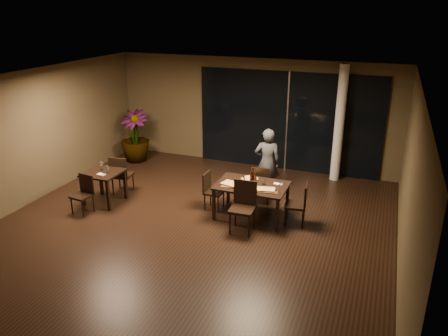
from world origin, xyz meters
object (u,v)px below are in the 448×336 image
at_px(diner, 267,163).
at_px(bottle_b, 255,179).
at_px(chair_main_left, 211,189).
at_px(chair_main_right, 300,202).
at_px(chair_side_near, 84,192).
at_px(potted_plant, 135,136).
at_px(bottle_a, 251,178).
at_px(side_table, 103,177).
at_px(bottle_c, 253,176).
at_px(chair_main_near, 244,204).
at_px(chair_main_far, 261,183).
at_px(main_table, 252,188).
at_px(chair_side_far, 121,173).

relative_size(diner, bottle_b, 6.33).
height_order(chair_main_left, chair_main_right, chair_main_right).
height_order(chair_side_near, bottle_b, bottle_b).
relative_size(potted_plant, bottle_a, 5.54).
bearing_deg(side_table, bottle_c, 10.08).
distance_m(chair_main_right, bottle_a, 1.13).
bearing_deg(chair_side_near, chair_main_near, 15.09).
distance_m(chair_side_near, potted_plant, 3.42).
xyz_separation_m(chair_main_far, bottle_a, (-0.03, -0.69, 0.37)).
relative_size(chair_main_right, bottle_c, 2.73).
bearing_deg(chair_main_far, bottle_b, 90.23).
distance_m(diner, bottle_a, 1.19).
height_order(main_table, chair_side_near, chair_side_near).
relative_size(chair_main_far, diner, 0.55).
distance_m(chair_main_far, chair_side_far, 3.37).
xyz_separation_m(chair_side_near, bottle_b, (3.59, 1.10, 0.41)).
height_order(side_table, chair_main_far, chair_main_far).
height_order(chair_main_near, potted_plant, potted_plant).
xyz_separation_m(chair_main_left, potted_plant, (-3.29, 2.18, 0.27)).
height_order(chair_main_right, chair_side_far, chair_side_far).
relative_size(main_table, bottle_c, 4.46).
bearing_deg(diner, chair_side_near, 19.34).
bearing_deg(potted_plant, chair_main_right, -22.99).
distance_m(chair_main_far, diner, 0.59).
bearing_deg(bottle_b, side_table, -171.41).
distance_m(chair_main_right, bottle_c, 1.13).
bearing_deg(side_table, bottle_b, 8.59).
xyz_separation_m(chair_main_far, chair_side_far, (-3.29, -0.70, 0.03)).
bearing_deg(diner, potted_plant, -27.51).
bearing_deg(diner, main_table, 76.44).
xyz_separation_m(chair_main_left, bottle_b, (1.04, -0.05, 0.41)).
xyz_separation_m(chair_side_far, diner, (3.29, 1.20, 0.29)).
height_order(chair_main_left, potted_plant, potted_plant).
bearing_deg(potted_plant, main_table, -27.90).
xyz_separation_m(main_table, bottle_a, (-0.03, 0.04, 0.21)).
xyz_separation_m(side_table, diner, (3.39, 1.73, 0.21)).
distance_m(chair_main_far, bottle_b, 0.80).
xyz_separation_m(chair_main_right, bottle_b, (-0.97, 0.02, 0.37)).
xyz_separation_m(chair_side_near, diner, (3.51, 2.30, 0.35)).
bearing_deg(bottle_a, diner, 89.11).
xyz_separation_m(chair_side_far, potted_plant, (-0.97, 2.23, 0.21)).
distance_m(main_table, diner, 1.24).
xyz_separation_m(chair_main_near, potted_plant, (-4.28, 2.86, 0.17)).
xyz_separation_m(chair_main_right, bottle_c, (-1.05, 0.10, 0.41)).
bearing_deg(bottle_c, diner, 89.87).
xyz_separation_m(potted_plant, bottle_a, (4.23, -2.22, 0.14)).
relative_size(chair_side_far, diner, 0.58).
distance_m(chair_main_right, chair_side_near, 4.68).
distance_m(chair_main_left, bottle_a, 1.03).
relative_size(chair_main_left, potted_plant, 0.57).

